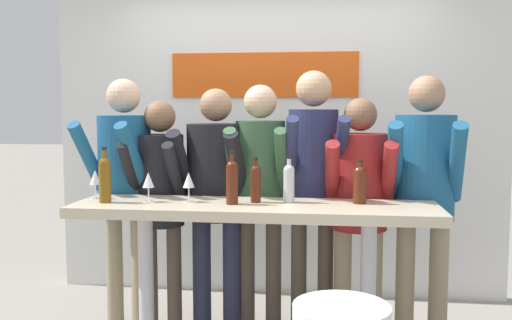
{
  "coord_description": "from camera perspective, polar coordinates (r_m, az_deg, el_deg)",
  "views": [
    {
      "loc": [
        0.42,
        -3.24,
        1.55
      ],
      "look_at": [
        0.0,
        0.08,
        1.25
      ],
      "focal_mm": 40.0,
      "sensor_mm": 36.0,
      "label": 1
    }
  ],
  "objects": [
    {
      "name": "back_wall",
      "position": [
        4.75,
        2.13,
        2.71
      ],
      "size": [
        3.72,
        0.12,
        2.68
      ],
      "color": "silver",
      "rests_on": "ground_plane"
    },
    {
      "name": "person_far_left",
      "position": [
        3.96,
        -13.04,
        -1.67
      ],
      "size": [
        0.49,
        0.6,
        1.75
      ],
      "rotation": [
        0.0,
        0.0,
        -0.19
      ],
      "color": "gray",
      "rests_on": "ground_plane"
    },
    {
      "name": "person_center_right",
      "position": [
        3.77,
        5.73,
        -1.25
      ],
      "size": [
        0.43,
        0.57,
        1.8
      ],
      "rotation": [
        0.0,
        0.0,
        0.12
      ],
      "color": "#473D33",
      "rests_on": "ground_plane"
    },
    {
      "name": "tasting_table",
      "position": [
        3.35,
        -0.17,
        -7.43
      ],
      "size": [
        2.12,
        0.53,
        1.0
      ],
      "color": "beige",
      "rests_on": "ground_plane"
    },
    {
      "name": "wine_bottle_1",
      "position": [
        3.3,
        -2.41,
        -2.0
      ],
      "size": [
        0.07,
        0.07,
        0.31
      ],
      "color": "#4C1E0F",
      "rests_on": "tasting_table"
    },
    {
      "name": "wine_glass_2",
      "position": [
        3.4,
        -6.75,
        -2.1
      ],
      "size": [
        0.07,
        0.07,
        0.18
      ],
      "color": "silver",
      "rests_on": "tasting_table"
    },
    {
      "name": "person_center_left",
      "position": [
        3.86,
        -4.03,
        -2.52
      ],
      "size": [
        0.5,
        0.59,
        1.68
      ],
      "rotation": [
        0.0,
        0.0,
        -0.1
      ],
      "color": "#23283D",
      "rests_on": "ground_plane"
    },
    {
      "name": "wine_bottle_4",
      "position": [
        3.36,
        3.31,
        -2.14
      ],
      "size": [
        0.07,
        0.07,
        0.27
      ],
      "color": "#B7BCC1",
      "rests_on": "tasting_table"
    },
    {
      "name": "person_far_right",
      "position": [
        3.77,
        16.48,
        -2.1
      ],
      "size": [
        0.5,
        0.6,
        1.76
      ],
      "rotation": [
        0.0,
        0.0,
        -0.13
      ],
      "color": "gray",
      "rests_on": "ground_plane"
    },
    {
      "name": "wine_glass_1",
      "position": [
        3.43,
        -10.74,
        -2.08
      ],
      "size": [
        0.07,
        0.07,
        0.18
      ],
      "color": "silver",
      "rests_on": "tasting_table"
    },
    {
      "name": "wine_bottle_2",
      "position": [
        3.47,
        -14.88,
        -1.71
      ],
      "size": [
        0.07,
        0.07,
        0.33
      ],
      "color": "brown",
      "rests_on": "tasting_table"
    },
    {
      "name": "person_center",
      "position": [
        3.82,
        0.42,
        -2.1
      ],
      "size": [
        0.4,
        0.52,
        1.71
      ],
      "rotation": [
        0.0,
        0.0,
        0.01
      ],
      "color": "#473D33",
      "rests_on": "ground_plane"
    },
    {
      "name": "person_left",
      "position": [
        3.87,
        -9.53,
        -3.05
      ],
      "size": [
        0.38,
        0.49,
        1.6
      ],
      "rotation": [
        0.0,
        0.0,
        -0.04
      ],
      "color": "#473D33",
      "rests_on": "ground_plane"
    },
    {
      "name": "wine_bottle_3",
      "position": [
        3.36,
        -0.07,
        -2.18
      ],
      "size": [
        0.06,
        0.06,
        0.27
      ],
      "color": "#4C1E0F",
      "rests_on": "tasting_table"
    },
    {
      "name": "wine_bottle_0",
      "position": [
        3.37,
        10.34,
        -2.25
      ],
      "size": [
        0.08,
        0.08,
        0.26
      ],
      "color": "#4C1E0F",
      "rests_on": "tasting_table"
    },
    {
      "name": "wine_glass_0",
      "position": [
        3.64,
        -15.78,
        -1.78
      ],
      "size": [
        0.07,
        0.07,
        0.18
      ],
      "color": "silver",
      "rests_on": "tasting_table"
    },
    {
      "name": "person_right",
      "position": [
        3.73,
        10.29,
        -3.44
      ],
      "size": [
        0.43,
        0.52,
        1.62
      ],
      "rotation": [
        0.0,
        0.0,
        -0.02
      ],
      "color": "gray",
      "rests_on": "ground_plane"
    }
  ]
}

